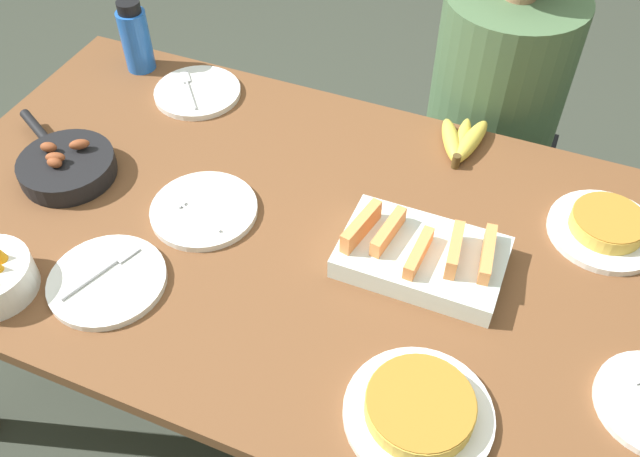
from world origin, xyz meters
TOP-DOWN VIEW (x-y plane):
  - ground_plane at (0.00, 0.00)m, footprint 14.00×14.00m
  - dining_table at (0.00, 0.00)m, footprint 1.85×1.00m
  - banana_bunch at (0.21, 0.41)m, footprint 0.13×0.19m
  - melon_tray at (0.22, 0.01)m, footprint 0.34×0.21m
  - skillet at (-0.63, -0.04)m, footprint 0.33×0.24m
  - frittata_plate_center at (0.57, 0.25)m, footprint 0.24×0.24m
  - frittata_plate_side at (0.32, -0.32)m, footprint 0.26×0.26m
  - empty_plate_near_front at (-0.50, 0.35)m, footprint 0.23×0.23m
  - empty_plate_far_left at (-0.27, -0.03)m, footprint 0.24×0.24m
  - empty_plate_mid_edge at (-0.35, -0.28)m, footprint 0.24×0.24m
  - water_bottle at (-0.71, 0.41)m, footprint 0.08×0.08m
  - person_figure at (0.24, 0.72)m, footprint 0.40×0.40m

SIDE VIEW (x-z plane):
  - ground_plane at x=0.00m, z-range 0.00..0.00m
  - person_figure at x=0.24m, z-range -0.11..1.13m
  - dining_table at x=0.00m, z-range 0.29..1.04m
  - empty_plate_far_left at x=-0.27m, z-range 0.74..0.77m
  - empty_plate_mid_edge at x=-0.35m, z-range 0.74..0.77m
  - empty_plate_near_front at x=-0.50m, z-range 0.74..0.77m
  - banana_bunch at x=0.21m, z-range 0.75..0.79m
  - frittata_plate_center at x=0.57m, z-range 0.74..0.80m
  - frittata_plate_side at x=0.32m, z-range 0.74..0.80m
  - skillet at x=-0.63m, z-range 0.73..0.82m
  - melon_tray at x=0.22m, z-range 0.73..0.83m
  - water_bottle at x=-0.71m, z-range 0.74..0.94m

